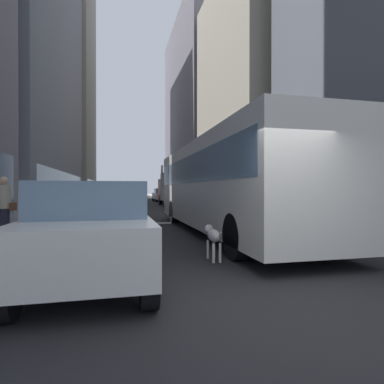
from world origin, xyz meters
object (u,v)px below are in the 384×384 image
(car_grey_wagon, at_px, (111,201))
(box_truck, at_px, (175,188))
(transit_bus, at_px, (223,182))
(pedestrian_with_handbag, at_px, (4,208))
(car_white_van, at_px, (93,228))
(car_silver_sedan, at_px, (161,195))
(dalmatian_dog, at_px, (213,236))

(car_grey_wagon, xyz_separation_m, box_truck, (5.60, 9.15, 0.85))
(transit_bus, height_order, pedestrian_with_handbag, transit_bus)
(transit_bus, distance_m, car_white_van, 6.25)
(car_grey_wagon, bearing_deg, transit_bus, -66.66)
(car_grey_wagon, bearing_deg, box_truck, 58.54)
(car_grey_wagon, bearing_deg, pedestrian_with_handbag, -103.34)
(car_silver_sedan, height_order, pedestrian_with_handbag, pedestrian_with_handbag)
(car_white_van, bearing_deg, dalmatian_dog, 16.17)
(car_grey_wagon, distance_m, car_white_van, 13.98)
(car_grey_wagon, distance_m, box_truck, 10.76)
(transit_bus, xyz_separation_m, dalmatian_dog, (-1.60, -4.01, -1.26))
(dalmatian_dog, bearing_deg, car_grey_wagon, 100.23)
(car_silver_sedan, distance_m, box_truck, 9.87)
(car_grey_wagon, height_order, car_white_van, same)
(box_truck, distance_m, dalmatian_dog, 22.69)
(car_silver_sedan, distance_m, dalmatian_dog, 32.43)
(car_white_van, height_order, box_truck, box_truck)
(pedestrian_with_handbag, bearing_deg, transit_bus, 10.92)
(transit_bus, height_order, dalmatian_dog, transit_bus)
(transit_bus, bearing_deg, box_truck, 85.04)
(transit_bus, relative_size, car_grey_wagon, 2.95)
(car_white_van, xyz_separation_m, dalmatian_dog, (2.40, 0.69, -0.31))
(car_grey_wagon, distance_m, dalmatian_dog, 13.50)
(car_grey_wagon, distance_m, pedestrian_with_handbag, 10.82)
(pedestrian_with_handbag, bearing_deg, dalmatian_dog, -29.42)
(car_white_van, distance_m, dalmatian_dog, 2.51)
(car_silver_sedan, xyz_separation_m, box_truck, (0.00, -9.84, 0.84))
(transit_bus, distance_m, box_truck, 18.49)
(car_silver_sedan, height_order, car_white_van, same)
(car_silver_sedan, relative_size, box_truck, 0.60)
(dalmatian_dog, bearing_deg, transit_bus, 68.20)
(transit_bus, xyz_separation_m, car_silver_sedan, (1.60, 28.26, -0.95))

